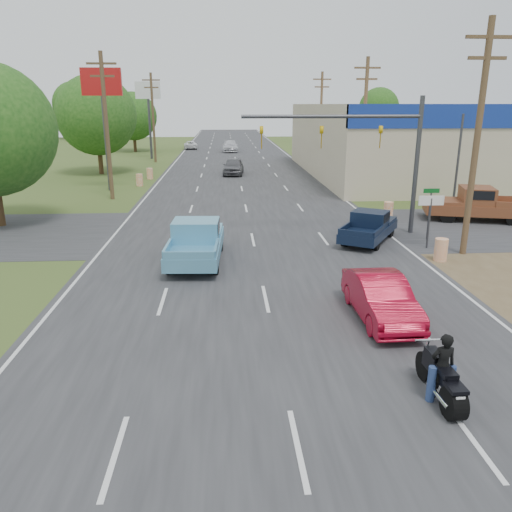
{
  "coord_description": "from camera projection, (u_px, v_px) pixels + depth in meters",
  "views": [
    {
      "loc": [
        -1.36,
        -8.32,
        6.58
      ],
      "look_at": [
        -0.28,
        8.97,
        1.3
      ],
      "focal_mm": 35.0,
      "sensor_mm": 36.0,
      "label": 1
    }
  ],
  "objects": [
    {
      "name": "blue_pickup",
      "position": [
        196.0,
        240.0,
        21.63
      ],
      "size": [
        2.39,
        5.6,
        1.83
      ],
      "rotation": [
        0.0,
        0.0,
        -0.05
      ],
      "color": "black",
      "rests_on": "ground"
    },
    {
      "name": "distant_car_silver",
      "position": [
        230.0,
        146.0,
        71.89
      ],
      "size": [
        2.18,
        5.33,
        1.55
      ],
      "primitive_type": "imported",
      "rotation": [
        0.0,
        0.0,
        0.0
      ],
      "color": "silver",
      "rests_on": "ground"
    },
    {
      "name": "motorcycle",
      "position": [
        442.0,
        382.0,
        11.35
      ],
      "size": [
        0.72,
        2.35,
        1.19
      ],
      "rotation": [
        0.0,
        0.0,
        0.02
      ],
      "color": "black",
      "rests_on": "ground"
    },
    {
      "name": "utility_pole_3",
      "position": [
        321.0,
        116.0,
        55.73
      ],
      "size": [
        2.0,
        0.28,
        10.0
      ],
      "color": "#4C3823",
      "rests_on": "ground"
    },
    {
      "name": "barrel_2",
      "position": [
        140.0,
        180.0,
        41.75
      ],
      "size": [
        0.56,
        0.56,
        1.0
      ],
      "primitive_type": "cylinder",
      "color": "orange",
      "rests_on": "ground"
    },
    {
      "name": "rider",
      "position": [
        442.0,
        370.0,
        11.33
      ],
      "size": [
        0.59,
        0.39,
        1.59
      ],
      "primitive_type": "imported",
      "rotation": [
        0.0,
        0.0,
        3.16
      ],
      "color": "black",
      "rests_on": "ground"
    },
    {
      "name": "tree_2",
      "position": [
        133.0,
        116.0,
        70.65
      ],
      "size": [
        6.72,
        6.72,
        8.32
      ],
      "color": "#422D19",
      "rests_on": "ground"
    },
    {
      "name": "utility_pole_6",
      "position": [
        153.0,
        116.0,
        57.46
      ],
      "size": [
        2.0,
        0.28,
        10.0
      ],
      "color": "#4C3823",
      "rests_on": "ground"
    },
    {
      "name": "ground",
      "position": [
        298.0,
        449.0,
        9.94
      ],
      "size": [
        200.0,
        200.0,
        0.0
      ],
      "primitive_type": "plane",
      "color": "#3E5221",
      "rests_on": "ground"
    },
    {
      "name": "barrel_1",
      "position": [
        388.0,
        210.0,
        29.87
      ],
      "size": [
        0.56,
        0.56,
        1.0
      ],
      "primitive_type": "cylinder",
      "color": "orange",
      "rests_on": "ground"
    },
    {
      "name": "utility_pole_2",
      "position": [
        364.0,
        121.0,
        38.55
      ],
      "size": [
        2.0,
        0.28,
        10.0
      ],
      "color": "#4C3823",
      "rests_on": "ground"
    },
    {
      "name": "barrel_3",
      "position": [
        150.0,
        174.0,
        45.58
      ],
      "size": [
        0.56,
        0.56,
        1.0
      ],
      "primitive_type": "cylinder",
      "color": "orange",
      "rests_on": "ground"
    },
    {
      "name": "cross_road",
      "position": [
        251.0,
        230.0,
        27.12
      ],
      "size": [
        120.0,
        10.0,
        0.02
      ],
      "primitive_type": "cube",
      "color": "#2D2D30",
      "rests_on": "ground"
    },
    {
      "name": "tree_1",
      "position": [
        96.0,
        115.0,
        47.6
      ],
      "size": [
        7.56,
        7.56,
        9.36
      ],
      "color": "#422D19",
      "rests_on": "ground"
    },
    {
      "name": "brown_pickup",
      "position": [
        475.0,
        204.0,
        29.23
      ],
      "size": [
        6.34,
        3.77,
        1.97
      ],
      "rotation": [
        0.0,
        0.0,
        1.31
      ],
      "color": "black",
      "rests_on": "ground"
    },
    {
      "name": "utility_pole_1",
      "position": [
        477.0,
        135.0,
        21.37
      ],
      "size": [
        2.0,
        0.28,
        10.0
      ],
      "color": "#4C3823",
      "rests_on": "ground"
    },
    {
      "name": "tree_6",
      "position": [
        76.0,
        105.0,
        96.94
      ],
      "size": [
        8.82,
        8.82,
        10.92
      ],
      "color": "#422D19",
      "rests_on": "ground"
    },
    {
      "name": "navy_pickup",
      "position": [
        370.0,
        226.0,
        24.83
      ],
      "size": [
        3.93,
        4.87,
        1.53
      ],
      "rotation": [
        0.0,
        0.0,
        -0.55
      ],
      "color": "black",
      "rests_on": "ground"
    },
    {
      "name": "tree_5",
      "position": [
        379.0,
        108.0,
        100.7
      ],
      "size": [
        7.98,
        7.98,
        9.88
      ],
      "color": "#422D19",
      "rests_on": "ground"
    },
    {
      "name": "pole_sign_left_far",
      "position": [
        148.0,
        99.0,
        60.68
      ],
      "size": [
        3.0,
        0.35,
        9.2
      ],
      "color": "#3F3F44",
      "rests_on": "ground"
    },
    {
      "name": "utility_pole_5",
      "position": [
        106.0,
        123.0,
        34.55
      ],
      "size": [
        2.0,
        0.28,
        10.0
      ],
      "color": "#4C3823",
      "rests_on": "ground"
    },
    {
      "name": "lane_sign",
      "position": [
        431.0,
        209.0,
        23.24
      ],
      "size": [
        1.2,
        0.08,
        2.52
      ],
      "color": "#3F3F44",
      "rests_on": "ground"
    },
    {
      "name": "street_name_sign",
      "position": [
        430.0,
        209.0,
        24.79
      ],
      "size": [
        0.8,
        0.08,
        2.61
      ],
      "color": "#3F3F44",
      "rests_on": "ground"
    },
    {
      "name": "main_road",
      "position": [
        239.0,
        175.0,
        48.12
      ],
      "size": [
        15.0,
        180.0,
        0.02
      ],
      "primitive_type": "cube",
      "color": "#2D2D30",
      "rests_on": "ground"
    },
    {
      "name": "pole_sign_left_near",
      "position": [
        103.0,
        96.0,
        37.77
      ],
      "size": [
        3.0,
        0.35,
        9.2
      ],
      "color": "#3F3F44",
      "rests_on": "ground"
    },
    {
      "name": "barrel_0",
      "position": [
        441.0,
        250.0,
        21.73
      ],
      "size": [
        0.56,
        0.56,
        1.0
      ],
      "primitive_type": "cylinder",
      "color": "orange",
      "rests_on": "ground"
    },
    {
      "name": "distant_car_white",
      "position": [
        191.0,
        145.0,
        76.15
      ],
      "size": [
        2.33,
        4.45,
        1.19
      ],
      "primitive_type": "imported",
      "rotation": [
        0.0,
        0.0,
        3.23
      ],
      "color": "white",
      "rests_on": "ground"
    },
    {
      "name": "signal_mast",
      "position": [
        367.0,
        141.0,
        25.12
      ],
      "size": [
        9.12,
        0.4,
        7.0
      ],
      "color": "#3F3F44",
      "rests_on": "ground"
    },
    {
      "name": "red_convertible",
      "position": [
        381.0,
        298.0,
        15.75
      ],
      "size": [
        1.6,
        4.31,
        1.41
      ],
      "primitive_type": "imported",
      "rotation": [
        0.0,
        0.0,
        0.02
      ],
      "color": "maroon",
      "rests_on": "ground"
    },
    {
      "name": "distant_car_grey",
      "position": [
        233.0,
        166.0,
        48.42
      ],
      "size": [
        2.25,
        4.8,
        1.59
      ],
      "primitive_type": "imported",
      "rotation": [
        0.0,
        0.0,
        -0.08
      ],
      "color": "#58575C",
      "rests_on": "ground"
    }
  ]
}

